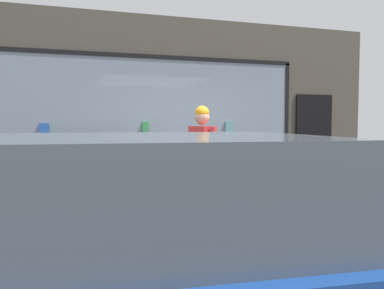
# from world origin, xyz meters

# --- Properties ---
(ground_plane) EXTENTS (40.00, 40.00, 0.00)m
(ground_plane) POSITION_xyz_m (0.00, 0.00, 0.00)
(ground_plane) COLOR #474444
(shopfront_facade) EXTENTS (8.94, 0.29, 3.56)m
(shopfront_facade) POSITION_xyz_m (-0.00, 2.39, 1.77)
(shopfront_facade) COLOR #4C473D
(shopfront_facade) RESTS_ON ground_plane
(display_table_left) EXTENTS (2.39, 0.66, 0.88)m
(display_table_left) POSITION_xyz_m (-1.44, 1.10, 0.70)
(display_table_left) COLOR brown
(display_table_left) RESTS_ON ground_plane
(display_table_right) EXTENTS (2.39, 0.67, 0.89)m
(display_table_right) POSITION_xyz_m (1.44, 1.10, 0.71)
(display_table_right) COLOR brown
(display_table_right) RESTS_ON ground_plane
(person_browsing) EXTENTS (0.32, 0.66, 1.74)m
(person_browsing) POSITION_xyz_m (0.04, 0.46, 1.03)
(person_browsing) COLOR #2D334C
(person_browsing) RESTS_ON ground_plane
(small_dog) EXTENTS (0.31, 0.58, 0.45)m
(small_dog) POSITION_xyz_m (-0.34, 0.22, 0.31)
(small_dog) COLOR white
(small_dog) RESTS_ON ground_plane
(parked_car) EXTENTS (4.48, 2.20, 1.41)m
(parked_car) POSITION_xyz_m (-1.61, -2.79, 0.74)
(parked_car) COLOR navy
(parked_car) RESTS_ON ground_plane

